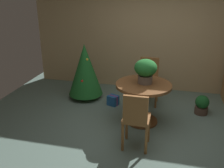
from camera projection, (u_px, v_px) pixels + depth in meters
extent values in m
plane|color=slate|center=(142.00, 133.00, 4.46)|extent=(6.60, 6.60, 0.00)
cube|color=tan|center=(156.00, 36.00, 5.98)|extent=(6.00, 0.10, 2.60)
cylinder|color=brown|center=(142.00, 121.00, 4.82)|extent=(0.58, 0.58, 0.04)
cylinder|color=brown|center=(143.00, 103.00, 4.69)|extent=(0.18, 0.18, 0.68)
cylinder|color=brown|center=(144.00, 85.00, 4.56)|extent=(1.01, 1.01, 0.05)
cylinder|color=#665B51|center=(145.00, 79.00, 4.56)|extent=(0.26, 0.26, 0.15)
ellipsoid|color=#1E6628|center=(146.00, 68.00, 4.49)|extent=(0.40, 0.40, 0.30)
sphere|color=red|center=(152.00, 64.00, 4.41)|extent=(0.08, 0.08, 0.08)
sphere|color=red|center=(150.00, 68.00, 4.43)|extent=(0.08, 0.08, 0.08)
cylinder|color=brown|center=(156.00, 98.00, 5.29)|extent=(0.04, 0.04, 0.47)
cylinder|color=brown|center=(137.00, 96.00, 5.38)|extent=(0.04, 0.04, 0.47)
cylinder|color=brown|center=(157.00, 92.00, 5.60)|extent=(0.04, 0.04, 0.47)
cylinder|color=brown|center=(139.00, 90.00, 5.69)|extent=(0.04, 0.04, 0.47)
cube|color=brown|center=(148.00, 83.00, 5.40)|extent=(0.44, 0.38, 0.05)
cube|color=brown|center=(149.00, 68.00, 5.45)|extent=(0.40, 0.05, 0.48)
cylinder|color=brown|center=(127.00, 126.00, 4.21)|extent=(0.04, 0.04, 0.48)
cylinder|color=brown|center=(149.00, 129.00, 4.13)|extent=(0.04, 0.04, 0.48)
cylinder|color=brown|center=(123.00, 137.00, 3.90)|extent=(0.04, 0.04, 0.48)
cylinder|color=brown|center=(146.00, 140.00, 3.82)|extent=(0.04, 0.04, 0.48)
cube|color=brown|center=(137.00, 118.00, 3.92)|extent=(0.41, 0.39, 0.05)
cube|color=brown|center=(135.00, 109.00, 3.68)|extent=(0.37, 0.05, 0.42)
cylinder|color=brown|center=(86.00, 95.00, 5.86)|extent=(0.10, 0.10, 0.10)
cone|color=#1E6628|center=(85.00, 70.00, 5.63)|extent=(0.77, 0.77, 1.15)
sphere|color=gold|center=(87.00, 59.00, 5.46)|extent=(0.05, 0.05, 0.05)
sphere|color=red|center=(82.00, 81.00, 5.48)|extent=(0.05, 0.05, 0.05)
sphere|color=red|center=(88.00, 76.00, 5.95)|extent=(0.04, 0.04, 0.04)
sphere|color=red|center=(92.00, 67.00, 5.63)|extent=(0.05, 0.05, 0.05)
sphere|color=gold|center=(89.00, 69.00, 5.80)|extent=(0.06, 0.06, 0.06)
cube|color=#1E569E|center=(113.00, 100.00, 5.48)|extent=(0.26, 0.25, 0.21)
cube|color=#9E287A|center=(113.00, 100.00, 5.48)|extent=(0.21, 0.10, 0.22)
cylinder|color=#4C382D|center=(201.00, 110.00, 5.11)|extent=(0.26, 0.26, 0.15)
sphere|color=#195623|center=(202.00, 102.00, 5.04)|extent=(0.27, 0.27, 0.27)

